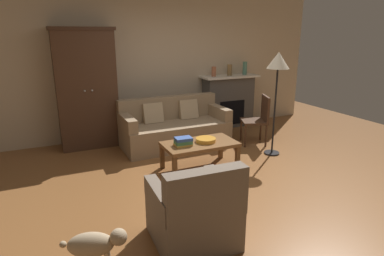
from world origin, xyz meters
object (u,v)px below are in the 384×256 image
Objects in this scene: couch at (174,128)px; coffee_table at (200,146)px; armoire at (86,89)px; fruit_bowl at (206,140)px; mantel_vase_terracotta at (214,72)px; dog at (95,245)px; floor_lamp at (278,67)px; side_chair_wooden at (259,117)px; armchair_near_left at (195,214)px; book_stack at (183,142)px; mantel_vase_jade at (245,68)px; mantel_vase_bronze at (230,70)px; fireplace at (228,101)px.

coffee_table is (-0.06, -1.18, 0.05)m from couch.
fruit_bowl is at bearing -51.39° from armoire.
mantel_vase_terracotta reaches higher than dog.
couch is at bearing 87.31° from coffee_table.
mantel_vase_terracotta is at bearing 56.80° from coffee_table.
side_chair_wooden is at bearing 80.18° from floor_lamp.
armchair_near_left is (-0.84, -1.63, -0.05)m from coffee_table.
dog is (-1.85, -2.80, -0.07)m from couch.
armchair_near_left reaches higher than fruit_bowl.
book_stack reaches higher than dog.
armoire is 2.38× the size of armchair_near_left.
armoire is at bearing 82.62° from dog.
mantel_vase_jade reaches higher than couch.
mantel_vase_terracotta is at bearing 102.84° from side_chair_wooden.
armoire is 8.14× the size of book_stack.
mantel_vase_bronze is at bearing 55.02° from armchair_near_left.
mantel_vase_terracotta is at bearing 51.54° from book_stack.
armchair_near_left is at bearing -136.27° from side_chair_wooden.
mantel_vase_bronze is at bearing 23.89° from couch.
armoire is at bearing -178.49° from fireplace.
fruit_bowl is at bearing -135.15° from mantel_vase_jade.
fireplace is at bearing 49.64° from coffee_table.
fruit_bowl is 0.55× the size of dog.
mantel_vase_jade is (0.38, -0.02, 0.69)m from fireplace.
dog is at bearing -137.89° from coffee_table.
armoire reaches higher than mantel_vase_terracotta.
side_chair_wooden is (0.28, -1.25, -0.71)m from mantel_vase_terracotta.
fireplace is 2.48m from coffee_table.
floor_lamp is at bearing -39.49° from couch.
coffee_table is at bearing 42.11° from dog.
fruit_bowl is (-1.50, -1.89, -0.12)m from fireplace.
mantel_vase_bronze is 0.42× the size of dog.
mantel_vase_bronze is (1.50, 1.87, 0.79)m from fruit_bowl.
couch is 9.57× the size of mantel_vase_terracotta.
armchair_near_left is at bearing -107.75° from couch.
mantel_vase_terracotta is at bearing 59.06° from fruit_bowl.
book_stack is at bearing 46.56° from dog.
coffee_table is at bearing -130.36° from fireplace.
fireplace is at bearing 84.00° from floor_lamp.
mantel_vase_bronze is at bearing 49.37° from coffee_table.
coffee_table is 3.65× the size of fruit_bowl.
book_stack is at bearing -59.59° from armoire.
mantel_vase_jade reaches higher than book_stack.
floor_lamp reaches higher than fireplace.
fruit_bowl is (1.45, -1.81, -0.60)m from armoire.
armchair_near_left is 3.26m from side_chair_wooden.
couch is 1.26m from book_stack.
book_stack is (-0.33, -1.20, 0.16)m from couch.
fireplace is at bearing 85.68° from side_chair_wooden.
couch is at bearing 92.07° from fruit_bowl.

